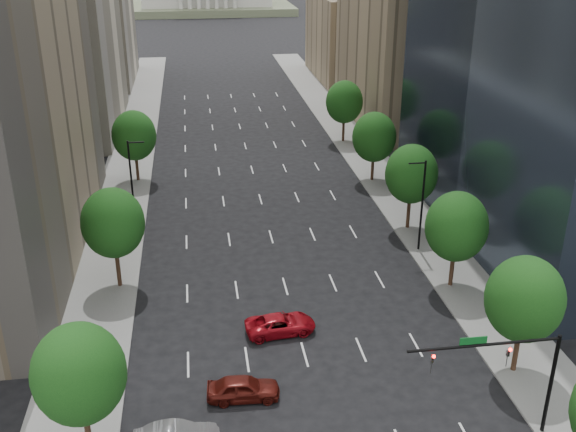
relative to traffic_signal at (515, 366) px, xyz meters
name	(u,v)px	position (x,y,z in m)	size (l,w,h in m)	color
sidewalk_left	(111,246)	(-26.03, 30.00, -5.10)	(6.00, 200.00, 0.15)	slate
sidewalk_right	(421,227)	(4.97, 30.00, -5.10)	(6.00, 200.00, 0.15)	slate
midrise_cream_left	(59,8)	(-35.53, 73.00, 12.33)	(14.00, 30.00, 35.00)	beige
filler_left	(94,35)	(-35.53, 106.00, 3.83)	(14.00, 26.00, 18.00)	beige
parking_tan_right	(404,22)	(14.47, 70.00, 9.83)	(14.00, 30.00, 30.00)	#8C7759
filler_right	(351,37)	(14.47, 103.00, 2.83)	(14.00, 26.00, 16.00)	#8C7759
tree_right_1	(524,299)	(3.47, 6.00, 0.58)	(5.20, 5.20, 8.75)	#382316
tree_right_2	(457,227)	(3.47, 18.00, 0.43)	(5.20, 5.20, 8.61)	#382316
tree_right_3	(411,174)	(3.47, 30.00, 0.72)	(5.20, 5.20, 8.89)	#382316
tree_right_4	(374,137)	(3.47, 44.00, 0.29)	(5.20, 5.20, 8.46)	#382316
tree_right_5	(344,102)	(3.47, 60.00, 0.58)	(5.20, 5.20, 8.75)	#382316
tree_left_0	(79,374)	(-24.53, 2.00, 0.58)	(5.20, 5.20, 8.75)	#382316
tree_left_1	(113,223)	(-24.53, 22.00, 0.79)	(5.20, 5.20, 8.97)	#382316
tree_left_2	(134,136)	(-24.53, 48.00, 0.50)	(5.20, 5.20, 8.68)	#382316
streetlight_rn	(422,203)	(2.91, 25.00, -0.33)	(1.70, 0.20, 9.00)	black
streetlight_ln	(132,180)	(-23.96, 35.00, -0.33)	(1.70, 0.20, 9.00)	black
traffic_signal	(515,366)	(0.00, 0.00, 0.00)	(9.12, 0.40, 7.38)	black
foothills	(236,8)	(24.14, 569.40, -42.95)	(720.00, 413.00, 263.00)	olive
car_maroon	(243,388)	(-15.29, 5.78, -4.36)	(1.91, 4.75, 1.62)	#4F120D
car_red_far	(280,324)	(-11.87, 13.05, -4.43)	(2.45, 5.32, 1.48)	maroon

